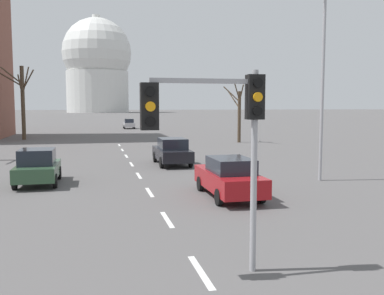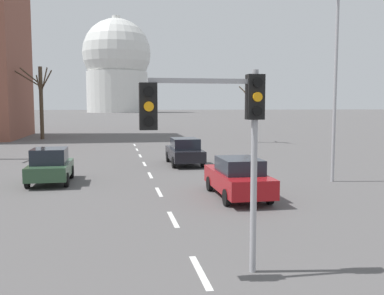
% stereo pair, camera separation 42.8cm
% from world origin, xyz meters
% --- Properties ---
extents(lane_stripe_1, '(0.16, 2.00, 0.01)m').
position_xyz_m(lane_stripe_1, '(0.00, 6.57, 0.00)').
color(lane_stripe_1, silver).
rests_on(lane_stripe_1, ground_plane).
extents(lane_stripe_2, '(0.16, 2.00, 0.01)m').
position_xyz_m(lane_stripe_2, '(0.00, 11.07, 0.00)').
color(lane_stripe_2, silver).
rests_on(lane_stripe_2, ground_plane).
extents(lane_stripe_3, '(0.16, 2.00, 0.01)m').
position_xyz_m(lane_stripe_3, '(0.00, 15.57, 0.00)').
color(lane_stripe_3, silver).
rests_on(lane_stripe_3, ground_plane).
extents(lane_stripe_4, '(0.16, 2.00, 0.01)m').
position_xyz_m(lane_stripe_4, '(0.00, 20.07, 0.00)').
color(lane_stripe_4, silver).
rests_on(lane_stripe_4, ground_plane).
extents(lane_stripe_5, '(0.16, 2.00, 0.01)m').
position_xyz_m(lane_stripe_5, '(0.00, 24.57, 0.00)').
color(lane_stripe_5, silver).
rests_on(lane_stripe_5, ground_plane).
extents(lane_stripe_6, '(0.16, 2.00, 0.01)m').
position_xyz_m(lane_stripe_6, '(0.00, 29.07, 0.00)').
color(lane_stripe_6, silver).
rests_on(lane_stripe_6, ground_plane).
extents(lane_stripe_7, '(0.16, 2.00, 0.01)m').
position_xyz_m(lane_stripe_7, '(0.00, 33.57, 0.00)').
color(lane_stripe_7, silver).
rests_on(lane_stripe_7, ground_plane).
extents(lane_stripe_8, '(0.16, 2.00, 0.01)m').
position_xyz_m(lane_stripe_8, '(0.00, 38.07, 0.00)').
color(lane_stripe_8, silver).
rests_on(lane_stripe_8, ground_plane).
extents(traffic_signal_centre_tall, '(2.64, 0.34, 4.44)m').
position_xyz_m(traffic_signal_centre_tall, '(0.32, 6.37, 3.37)').
color(traffic_signal_centre_tall, '#9E9EA3').
rests_on(traffic_signal_centre_tall, ground_plane).
extents(street_lamp_right, '(2.37, 0.36, 9.62)m').
position_xyz_m(street_lamp_right, '(8.20, 16.60, 5.81)').
color(street_lamp_right, '#9E9EA3').
rests_on(street_lamp_right, ground_plane).
extents(sedan_near_left, '(1.72, 3.84, 1.59)m').
position_xyz_m(sedan_near_left, '(3.22, 67.28, 0.79)').
color(sedan_near_left, '#B7B7BC').
rests_on(sedan_near_left, ground_plane).
extents(sedan_near_right, '(1.94, 4.57, 1.68)m').
position_xyz_m(sedan_near_right, '(2.47, 23.83, 0.85)').
color(sedan_near_right, black).
rests_on(sedan_near_right, ground_plane).
extents(sedan_mid_centre, '(1.85, 4.60, 1.62)m').
position_xyz_m(sedan_mid_centre, '(3.02, 13.94, 0.82)').
color(sedan_mid_centre, maroon).
rests_on(sedan_mid_centre, ground_plane).
extents(sedan_far_left, '(1.88, 3.83, 1.68)m').
position_xyz_m(sedan_far_left, '(-4.86, 18.60, 0.83)').
color(sedan_far_left, '#2D4C33').
rests_on(sedan_far_left, ground_plane).
extents(bare_tree_right_near, '(1.61, 3.92, 6.25)m').
position_xyz_m(bare_tree_right_near, '(11.92, 38.56, 2.99)').
color(bare_tree_right_near, '#473828').
rests_on(bare_tree_right_near, ground_plane).
extents(bare_tree_left_far, '(4.12, 3.92, 8.05)m').
position_xyz_m(bare_tree_left_far, '(-9.78, 47.00, 4.44)').
color(bare_tree_left_far, '#473828').
rests_on(bare_tree_left_far, ground_plane).
extents(capitol_dome, '(37.43, 37.43, 52.87)m').
position_xyz_m(capitol_dome, '(0.00, 241.29, 25.75)').
color(capitol_dome, silver).
rests_on(capitol_dome, ground_plane).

